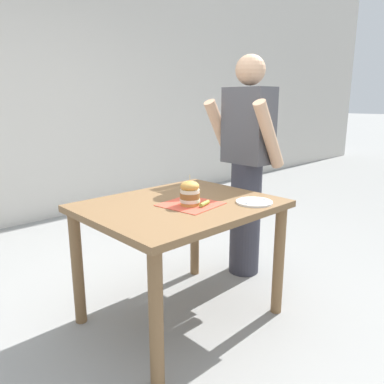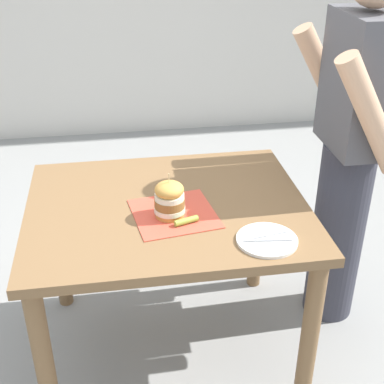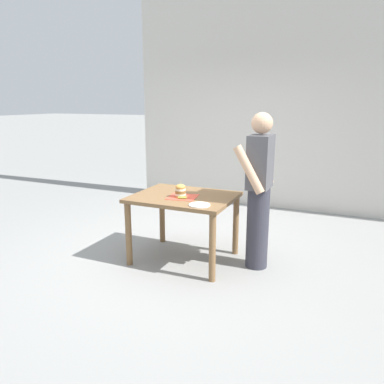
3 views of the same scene
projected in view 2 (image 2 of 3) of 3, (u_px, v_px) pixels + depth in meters
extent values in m
plane|color=gray|center=(171.00, 345.00, 2.50)|extent=(80.00, 80.00, 0.00)
cube|color=brown|center=(167.00, 209.00, 2.14)|extent=(0.90, 1.12, 0.04)
cylinder|color=brown|center=(58.00, 244.00, 2.60)|extent=(0.07, 0.07, 0.73)
cylinder|color=brown|center=(45.00, 367.00, 1.92)|extent=(0.07, 0.07, 0.73)
cylinder|color=brown|center=(257.00, 227.00, 2.73)|extent=(0.07, 0.07, 0.73)
cylinder|color=brown|center=(310.00, 336.00, 2.06)|extent=(0.07, 0.07, 0.73)
cube|color=#D64C38|center=(174.00, 214.00, 2.07)|extent=(0.35, 0.35, 0.00)
cylinder|color=gold|center=(170.00, 213.00, 2.05)|extent=(0.11, 0.11, 0.02)
cylinder|color=silver|center=(170.00, 209.00, 2.04)|extent=(0.12, 0.12, 0.02)
cylinder|color=brown|center=(170.00, 202.00, 2.02)|extent=(0.12, 0.12, 0.03)
cylinder|color=silver|center=(170.00, 196.00, 2.01)|extent=(0.11, 0.11, 0.02)
ellipsoid|color=gold|center=(169.00, 190.00, 2.00)|extent=(0.11, 0.11, 0.06)
cylinder|color=#D1B77F|center=(169.00, 180.00, 1.98)|extent=(0.00, 0.00, 0.05)
cylinder|color=#8EA83D|center=(186.00, 221.00, 2.00)|extent=(0.05, 0.10, 0.02)
cylinder|color=white|center=(267.00, 240.00, 1.90)|extent=(0.22, 0.22, 0.01)
cylinder|color=silver|center=(266.00, 235.00, 1.91)|extent=(0.04, 0.17, 0.01)
cylinder|color=silver|center=(268.00, 240.00, 1.88)|extent=(0.03, 0.17, 0.01)
cylinder|color=#33333D|center=(338.00, 233.00, 2.52)|extent=(0.24, 0.24, 0.90)
cube|color=#4C4C51|center=(362.00, 83.00, 2.16)|extent=(0.36, 0.22, 0.56)
cylinder|color=tan|center=(325.00, 79.00, 2.38)|extent=(0.09, 0.34, 0.50)
cylinder|color=tan|center=(371.00, 116.00, 1.98)|extent=(0.09, 0.34, 0.50)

